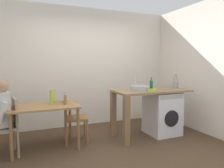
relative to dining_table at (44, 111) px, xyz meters
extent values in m
plane|color=#4C3826|center=(1.00, -0.63, -0.64)|extent=(5.46, 5.46, 0.00)
cube|color=silver|center=(1.00, 1.12, 0.71)|extent=(4.60, 0.10, 2.70)
cube|color=silver|center=(3.15, -0.63, 0.71)|extent=(0.10, 3.80, 2.70)
cube|color=#9E7042|center=(0.00, 0.00, 0.08)|extent=(1.10, 0.76, 0.03)
cylinder|color=brown|center=(-0.50, -0.33, -0.29)|extent=(0.05, 0.05, 0.71)
cylinder|color=brown|center=(0.50, -0.33, -0.29)|extent=(0.05, 0.05, 0.71)
cylinder|color=brown|center=(-0.50, 0.33, -0.29)|extent=(0.05, 0.05, 0.71)
cylinder|color=brown|center=(0.50, 0.33, -0.29)|extent=(0.05, 0.05, 0.71)
cube|color=gray|center=(-0.62, -0.10, -0.19)|extent=(0.46, 0.46, 0.04)
cube|color=gray|center=(-0.44, -0.07, 0.03)|extent=(0.10, 0.38, 0.45)
cylinder|color=gray|center=(-0.41, -0.25, -0.42)|extent=(0.04, 0.04, 0.45)
cylinder|color=gray|center=(-0.47, 0.11, -0.42)|extent=(0.04, 0.04, 0.45)
cube|color=olive|center=(0.55, 0.05, -0.19)|extent=(0.45, 0.45, 0.04)
cube|color=olive|center=(0.37, 0.08, 0.03)|extent=(0.09, 0.38, 0.45)
cylinder|color=olive|center=(0.75, 0.20, -0.42)|extent=(0.04, 0.04, 0.45)
cylinder|color=olive|center=(0.70, -0.15, -0.42)|extent=(0.04, 0.04, 0.45)
cylinder|color=olive|center=(0.40, 0.25, -0.42)|extent=(0.04, 0.04, 0.45)
cylinder|color=olive|center=(0.35, -0.10, -0.42)|extent=(0.04, 0.04, 0.45)
cube|color=silver|center=(-0.62, -0.10, 0.11)|extent=(0.26, 0.37, 0.52)
cylinder|color=silver|center=(-0.60, -0.31, 0.09)|extent=(0.20, 0.12, 0.31)
sphere|color=#A57A5B|center=(-0.62, -0.10, 0.45)|extent=(0.21, 0.21, 0.21)
cube|color=olive|center=(2.03, -0.16, 0.26)|extent=(1.50, 0.68, 0.04)
cube|color=brown|center=(1.33, -0.45, -0.20)|extent=(0.10, 0.10, 0.88)
cube|color=brown|center=(1.33, 0.13, -0.20)|extent=(0.10, 0.10, 0.88)
cube|color=silver|center=(2.29, -0.16, -0.21)|extent=(0.60, 0.60, 0.86)
cylinder|color=black|center=(2.29, -0.47, -0.26)|extent=(0.32, 0.02, 0.32)
cube|color=#B2B2B7|center=(2.29, -0.46, 0.16)|extent=(0.54, 0.01, 0.08)
cylinder|color=#9EA0A5|center=(1.76, -0.16, 0.32)|extent=(0.38, 0.38, 0.09)
cylinder|color=#B2B2B7|center=(1.76, 0.02, 0.42)|extent=(0.02, 0.02, 0.28)
cylinder|color=#19592D|center=(2.05, -0.11, 0.36)|extent=(0.07, 0.07, 0.17)
cone|color=#19592D|center=(2.05, -0.11, 0.47)|extent=(0.06, 0.06, 0.05)
cylinder|color=#262626|center=(2.05, -0.11, 0.50)|extent=(0.03, 0.03, 0.02)
cylinder|color=#A8C63D|center=(1.89, -0.36, 0.30)|extent=(0.17, 0.17, 0.05)
cylinder|color=olive|center=(1.89, -0.36, 0.31)|extent=(0.14, 0.14, 0.02)
cylinder|color=gray|center=(2.66, -0.11, 0.34)|extent=(0.11, 0.11, 0.13)
cylinder|color=#99724C|center=(2.64, -0.10, 0.49)|extent=(0.01, 0.04, 0.18)
cylinder|color=#99724C|center=(2.68, -0.12, 0.49)|extent=(0.01, 0.05, 0.18)
cylinder|color=#A8C63D|center=(0.15, 0.10, 0.22)|extent=(0.09, 0.09, 0.24)
cube|color=#B2B2B7|center=(1.98, -0.26, 0.28)|extent=(0.15, 0.06, 0.01)
cube|color=#262628|center=(1.98, -0.26, 0.28)|extent=(0.15, 0.06, 0.01)
camera|label=1|loc=(-0.30, -3.65, 0.79)|focal=33.71mm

